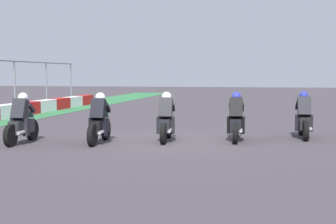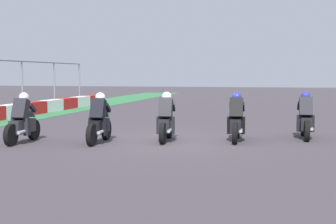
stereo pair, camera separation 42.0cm
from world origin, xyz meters
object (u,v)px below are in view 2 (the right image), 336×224
(rider_lane_b, at_px, (236,121))
(rider_lane_e, at_px, (23,122))
(rider_lane_a, at_px, (305,119))
(rider_lane_c, at_px, (166,121))
(rider_lane_d, at_px, (99,122))

(rider_lane_b, relative_size, rider_lane_e, 1.00)
(rider_lane_b, bearing_deg, rider_lane_a, -65.09)
(rider_lane_c, distance_m, rider_lane_e, 4.32)
(rider_lane_a, distance_m, rider_lane_c, 4.47)
(rider_lane_c, bearing_deg, rider_lane_a, -74.88)
(rider_lane_c, bearing_deg, rider_lane_d, 108.72)
(rider_lane_d, bearing_deg, rider_lane_a, -71.71)
(rider_lane_b, relative_size, rider_lane_c, 1.00)
(rider_lane_b, height_order, rider_lane_c, same)
(rider_lane_a, xyz_separation_m, rider_lane_c, (-1.55, 4.19, 0.00))
(rider_lane_b, height_order, rider_lane_e, same)
(rider_lane_d, distance_m, rider_lane_e, 2.30)
(rider_lane_c, xyz_separation_m, rider_lane_e, (-1.34, 4.10, 0.00))
(rider_lane_d, height_order, rider_lane_e, same)
(rider_lane_b, xyz_separation_m, rider_lane_c, (-0.49, 2.10, 0.00))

